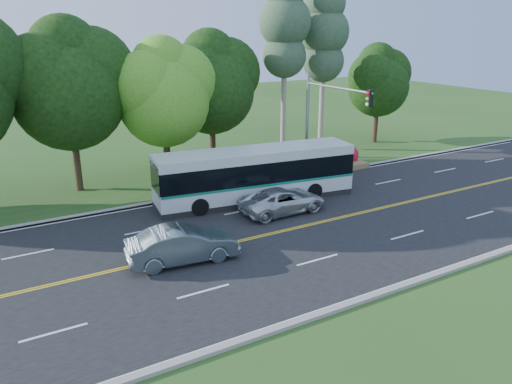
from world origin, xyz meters
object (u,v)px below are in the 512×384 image
traffic_signal (325,112)px  suv (282,200)px  sedan (183,245)px  transit_bus (255,175)px

traffic_signal → suv: size_ratio=1.44×
traffic_signal → suv: (-5.12, -3.13, -3.97)m
traffic_signal → sedan: 14.14m
transit_bus → sedan: (-6.76, -5.44, -0.73)m
transit_bus → suv: transit_bus is taller
transit_bus → sedan: size_ratio=2.48×
transit_bus → sedan: bearing=-133.8°
sedan → suv: (7.06, 2.94, -0.12)m
transit_bus → suv: size_ratio=2.45×
sedan → traffic_signal: bearing=-57.0°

